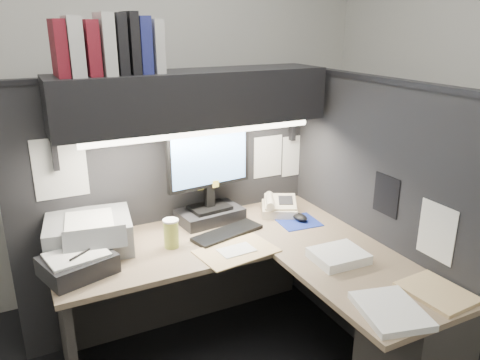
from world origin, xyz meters
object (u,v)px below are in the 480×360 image
at_px(desk, 306,317).
at_px(overhead_shelf, 193,98).
at_px(coffee_cup, 171,234).
at_px(monitor, 209,186).
at_px(telephone, 279,207).
at_px(notebook_stack, 78,265).
at_px(keyboard, 227,233).
at_px(printer, 89,233).

bearing_deg(desk, overhead_shelf, 111.79).
relative_size(overhead_shelf, coffee_cup, 10.21).
xyz_separation_m(monitor, telephone, (0.45, -0.09, -0.19)).
bearing_deg(overhead_shelf, notebook_stack, -158.67).
height_order(desk, monitor, monitor).
distance_m(keyboard, coffee_cup, 0.35).
relative_size(overhead_shelf, telephone, 6.80).
distance_m(monitor, printer, 0.75).
bearing_deg(coffee_cup, printer, 155.87).
relative_size(overhead_shelf, printer, 3.51).
height_order(monitor, notebook_stack, monitor).
bearing_deg(overhead_shelf, monitor, 10.55).
relative_size(monitor, notebook_stack, 1.83).
distance_m(desk, printer, 1.24).
xyz_separation_m(desk, coffee_cup, (-0.53, 0.54, 0.36)).
distance_m(overhead_shelf, coffee_cup, 0.76).
distance_m(monitor, notebook_stack, 0.91).
bearing_deg(desk, notebook_stack, 155.90).
height_order(overhead_shelf, coffee_cup, overhead_shelf).
distance_m(desk, telephone, 0.80).
bearing_deg(printer, monitor, 12.67).
distance_m(keyboard, notebook_stack, 0.85).
distance_m(monitor, keyboard, 0.32).
bearing_deg(monitor, coffee_cup, -150.72).
bearing_deg(telephone, notebook_stack, -142.78).
height_order(desk, notebook_stack, notebook_stack).
xyz_separation_m(desk, monitor, (-0.21, 0.77, 0.52)).
xyz_separation_m(monitor, keyboard, (0.01, -0.23, -0.22)).
distance_m(desk, overhead_shelf, 1.33).
relative_size(desk, monitor, 2.91).
height_order(overhead_shelf, telephone, overhead_shelf).
xyz_separation_m(overhead_shelf, printer, (-0.64, -0.04, -0.68)).
bearing_deg(telephone, coffee_cup, -141.73).
distance_m(telephone, notebook_stack, 1.30).
distance_m(printer, notebook_stack, 0.27).
height_order(keyboard, printer, printer).
distance_m(overhead_shelf, telephone, 0.91).
height_order(overhead_shelf, printer, overhead_shelf).
relative_size(monitor, printer, 1.32).
relative_size(coffee_cup, printer, 0.34).
distance_m(telephone, coffee_cup, 0.79).
height_order(desk, coffee_cup, coffee_cup).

